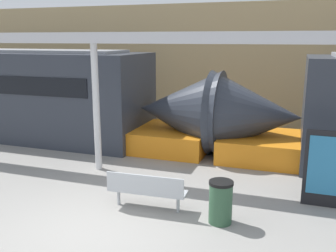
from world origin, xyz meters
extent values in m
plane|color=gray|center=(0.00, 0.00, 0.00)|extent=(60.00, 60.00, 0.00)
cube|color=tan|center=(0.00, 9.84, 2.50)|extent=(56.00, 0.20, 5.00)
cone|color=#2D333D|center=(2.38, 5.69, 1.32)|extent=(2.74, 2.63, 2.63)
cube|color=orange|center=(2.64, 5.69, 0.35)|extent=(2.46, 2.46, 0.70)
cone|color=#2D333D|center=(0.00, 5.69, 1.32)|extent=(2.74, 2.63, 2.63)
cube|color=orange|center=(-0.26, 5.69, 0.35)|extent=(2.46, 2.46, 0.70)
cube|color=#ADB2B7|center=(0.66, 1.26, 0.41)|extent=(1.71, 0.52, 0.04)
cube|color=#ADB2B7|center=(0.67, 1.06, 0.63)|extent=(1.69, 0.11, 0.40)
cylinder|color=#ADB2B7|center=(-0.02, 1.23, 0.19)|extent=(0.07, 0.07, 0.39)
cylinder|color=#ADB2B7|center=(1.33, 1.29, 0.19)|extent=(0.07, 0.07, 0.39)
cylinder|color=#2D5138|center=(2.26, 1.13, 0.41)|extent=(0.46, 0.46, 0.81)
cylinder|color=black|center=(2.26, 1.13, 0.84)|extent=(0.48, 0.48, 0.06)
cube|color=black|center=(4.32, 2.59, 0.85)|extent=(1.06, 0.06, 1.70)
cube|color=teal|center=(4.32, 2.55, 0.94)|extent=(0.90, 0.01, 1.30)
cylinder|color=silver|center=(-1.60, 3.16, 1.73)|extent=(0.18, 0.18, 3.46)
cube|color=#B7B7BC|center=(-1.60, 3.16, 3.60)|extent=(28.00, 0.60, 0.28)
camera|label=1|loc=(3.50, -5.68, 3.58)|focal=40.00mm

